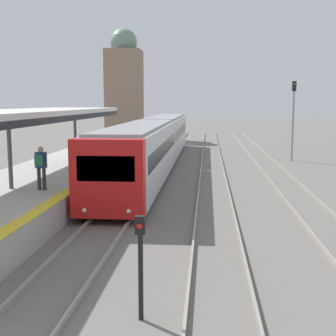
{
  "coord_description": "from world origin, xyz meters",
  "views": [
    {
      "loc": [
        3.48,
        -5.47,
        4.32
      ],
      "look_at": [
        1.9,
        13.19,
        1.68
      ],
      "focal_mm": 50.0,
      "sensor_mm": 36.0,
      "label": 1
    }
  ],
  "objects_px": {
    "train_near": "(156,141)",
    "signal_mast_far": "(293,112)",
    "person_on_platform": "(41,164)",
    "signal_post_near": "(141,257)"
  },
  "relations": [
    {
      "from": "train_near",
      "to": "signal_mast_far",
      "type": "height_order",
      "value": "signal_mast_far"
    },
    {
      "from": "person_on_platform",
      "to": "signal_mast_far",
      "type": "xyz_separation_m",
      "value": [
        12.49,
        17.94,
        1.61
      ]
    },
    {
      "from": "person_on_platform",
      "to": "train_near",
      "type": "relative_size",
      "value": 0.05
    },
    {
      "from": "train_near",
      "to": "signal_post_near",
      "type": "bearing_deg",
      "value": -84.4
    },
    {
      "from": "train_near",
      "to": "signal_post_near",
      "type": "relative_size",
      "value": 14.55
    },
    {
      "from": "person_on_platform",
      "to": "signal_post_near",
      "type": "relative_size",
      "value": 0.78
    },
    {
      "from": "person_on_platform",
      "to": "train_near",
      "type": "xyz_separation_m",
      "value": [
        2.78,
        14.17,
        -0.23
      ]
    },
    {
      "from": "signal_mast_far",
      "to": "person_on_platform",
      "type": "bearing_deg",
      "value": -124.83
    },
    {
      "from": "person_on_platform",
      "to": "train_near",
      "type": "distance_m",
      "value": 14.45
    },
    {
      "from": "person_on_platform",
      "to": "signal_mast_far",
      "type": "bearing_deg",
      "value": 55.17
    }
  ]
}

